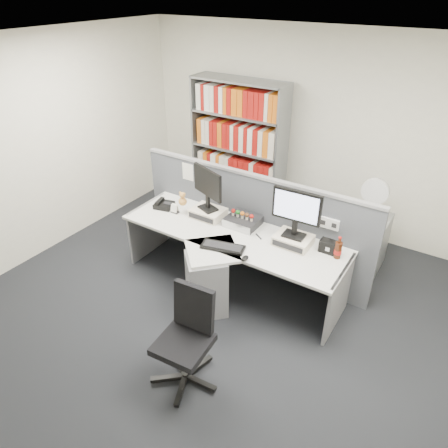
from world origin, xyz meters
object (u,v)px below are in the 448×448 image
Objects in this scene: monitor_right at (296,210)px; speaker at (329,247)px; keyboard at (223,247)px; desk_fan at (375,194)px; desk_calendar at (175,209)px; shelving_unit at (238,151)px; cola_bottle at (338,250)px; filing_cabinet at (364,243)px; monitor_left at (208,186)px; desk at (221,262)px; desktop_pc at (243,221)px; desk_phone at (164,205)px; office_chair at (187,335)px; mouse at (245,258)px.

monitor_right is 2.67× the size of speaker.
desk_fan is (1.12, 1.48, 0.29)m from keyboard.
shelving_unit reaches higher than desk_calendar.
filing_cabinet is (0.05, 1.00, -0.46)m from cola_bottle.
monitor_right is (1.10, -0.00, 0.01)m from monitor_left.
desk is 0.30m from keyboard.
desktop_pc is 1.69m from shelving_unit.
filing_cabinet is at bearing 38.98° from desktop_pc.
shelving_unit is at bearing 85.37° from desk_phone.
desk_calendar reaches higher than keyboard.
desktop_pc is 0.70× the size of desk_fan.
keyboard reaches higher than desk.
monitor_right is at bearing -4.77° from desktop_pc.
shelving_unit is 2.15m from desk_fan.
office_chair reaches higher than desk.
desktop_pc is at bearing -57.12° from shelving_unit.
monitor_right reaches higher than filing_cabinet.
shelving_unit reaches higher than keyboard.
desk_phone is 1.59m from shelving_unit.
speaker is 0.10× the size of shelving_unit.
keyboard is 1.89m from desk_fan.
shelving_unit is (-1.94, 1.40, 0.19)m from speaker.
mouse is at bearing -16.60° from desk_phone.
desk_fan reaches higher than mouse.
keyboard is at bearing -48.71° from desk.
speaker is at bearing -35.89° from shelving_unit.
speaker is at bearing 0.33° from desktop_pc.
monitor_left is 1.80m from office_chair.
desktop_pc is at bearing 102.82° from office_chair.
desk_calendar is (-0.84, -0.19, 0.00)m from desktop_pc.
desk is at bearing -160.96° from cola_bottle.
desk_calendar is at bearing -175.64° from cola_bottle.
office_chair is at bearing -44.84° from desk_phone.
monitor_left reaches higher than speaker.
cola_bottle is at bearing -93.05° from filing_cabinet.
filing_cabinet is (1.19, 0.96, -0.42)m from desktop_pc.
desk_phone is 2.51m from desk_fan.
mouse is 1.26m from desk_calendar.
desk_phone reaches higher than mouse.
desk is 5.30× the size of keyboard.
monitor_left reaches higher than desktop_pc.
desk_phone is at bearing -153.26° from desk_fan.
desk is at bearing -41.47° from monitor_left.
monitor_right is 1.08× the size of keyboard.
keyboard is (0.51, -0.47, -0.39)m from monitor_left.
desk_calendar is at bearing -173.92° from speaker.
monitor_right reaches higher than speaker.
mouse is 0.89m from speaker.
monitor_right is at bearing -43.10° from shelving_unit.
keyboard is at bearing 105.75° from office_chair.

